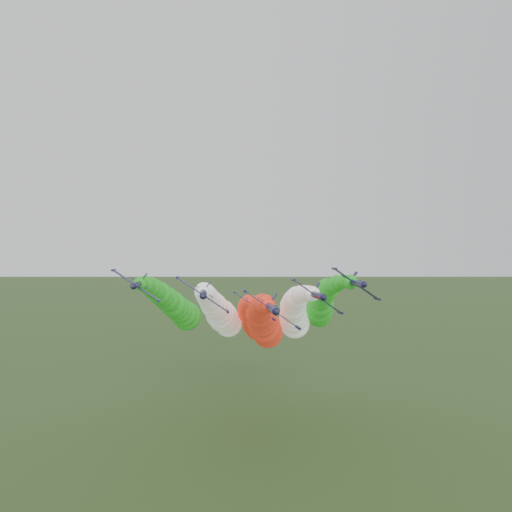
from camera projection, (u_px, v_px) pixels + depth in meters
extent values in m
cylinder|color=#131135|center=(272.00, 308.00, 71.92)|extent=(1.52, 8.93, 1.52)
cone|color=#131135|center=(277.00, 312.00, 66.69)|extent=(1.38, 1.79, 1.38)
cone|color=black|center=(267.00, 305.00, 76.75)|extent=(1.38, 0.89, 1.38)
ellipsoid|color=black|center=(275.00, 307.00, 69.97)|extent=(1.01, 1.86, 0.95)
cube|color=#131135|center=(271.00, 309.00, 71.72)|extent=(7.90, 1.88, 5.50)
cylinder|color=#131135|center=(244.00, 291.00, 71.29)|extent=(0.61, 2.58, 0.61)
cylinder|color=#131135|center=(298.00, 327.00, 72.14)|extent=(0.61, 2.58, 0.61)
cube|color=#131135|center=(272.00, 299.00, 75.73)|extent=(1.41, 1.49, 1.96)
cube|color=#131135|center=(269.00, 305.00, 75.68)|extent=(3.16, 1.09, 2.22)
sphere|color=red|center=(268.00, 306.00, 75.37)|extent=(2.17, 2.17, 2.17)
sphere|color=red|center=(266.00, 304.00, 78.90)|extent=(3.13, 3.13, 3.13)
sphere|color=red|center=(264.00, 304.00, 82.43)|extent=(3.30, 3.30, 3.30)
sphere|color=red|center=(262.00, 305.00, 85.96)|extent=(3.86, 3.86, 3.86)
sphere|color=red|center=(261.00, 306.00, 89.51)|extent=(3.41, 3.41, 3.41)
sphere|color=red|center=(260.00, 307.00, 93.06)|extent=(4.11, 4.11, 4.11)
sphere|color=red|center=(260.00, 309.00, 96.61)|extent=(4.52, 4.52, 4.52)
sphere|color=red|center=(260.00, 311.00, 100.18)|extent=(4.78, 4.78, 4.78)
sphere|color=red|center=(260.00, 314.00, 103.75)|extent=(6.00, 6.00, 6.00)
sphere|color=red|center=(261.00, 316.00, 107.32)|extent=(6.00, 6.00, 6.00)
sphere|color=red|center=(261.00, 319.00, 110.91)|extent=(6.41, 6.41, 6.41)
sphere|color=red|center=(262.00, 321.00, 114.50)|extent=(7.17, 7.17, 7.17)
sphere|color=red|center=(263.00, 324.00, 118.09)|extent=(6.32, 6.32, 6.32)
sphere|color=red|center=(265.00, 327.00, 121.70)|extent=(7.92, 7.92, 7.92)
sphere|color=red|center=(266.00, 330.00, 125.31)|extent=(7.56, 7.56, 7.56)
sphere|color=red|center=(268.00, 333.00, 128.92)|extent=(7.77, 7.77, 7.77)
cylinder|color=#131135|center=(203.00, 294.00, 78.48)|extent=(1.52, 8.93, 1.52)
cone|color=#131135|center=(203.00, 297.00, 73.25)|extent=(1.38, 1.79, 1.38)
cone|color=black|center=(203.00, 291.00, 83.31)|extent=(1.38, 0.89, 1.38)
ellipsoid|color=black|center=(205.00, 293.00, 76.53)|extent=(1.01, 1.86, 0.95)
cube|color=#131135|center=(203.00, 295.00, 78.27)|extent=(7.90, 1.88, 5.50)
cylinder|color=#131135|center=(177.00, 277.00, 77.85)|extent=(0.61, 2.58, 0.61)
cylinder|color=#131135|center=(228.00, 311.00, 78.69)|extent=(0.61, 2.58, 0.61)
cube|color=#131135|center=(207.00, 286.00, 82.29)|extent=(1.41, 1.49, 1.96)
cube|color=#131135|center=(204.00, 291.00, 82.23)|extent=(3.16, 1.09, 2.22)
sphere|color=white|center=(203.00, 292.00, 81.93)|extent=(2.27, 2.27, 2.27)
sphere|color=white|center=(203.00, 291.00, 85.45)|extent=(2.28, 2.28, 2.28)
sphere|color=white|center=(204.00, 292.00, 88.98)|extent=(3.44, 3.44, 3.44)
sphere|color=white|center=(205.00, 293.00, 92.52)|extent=(3.77, 3.77, 3.77)
sphere|color=white|center=(206.00, 294.00, 96.06)|extent=(4.10, 4.10, 4.10)
sphere|color=white|center=(207.00, 296.00, 99.61)|extent=(4.13, 4.13, 4.13)
sphere|color=white|center=(209.00, 298.00, 103.17)|extent=(4.61, 4.61, 4.61)
sphere|color=white|center=(210.00, 301.00, 106.73)|extent=(4.76, 4.76, 4.76)
sphere|color=white|center=(212.00, 303.00, 110.30)|extent=(5.42, 5.42, 5.42)
sphere|color=white|center=(214.00, 306.00, 113.88)|extent=(5.92, 5.92, 5.92)
sphere|color=white|center=(216.00, 308.00, 117.46)|extent=(5.94, 5.94, 5.94)
sphere|color=white|center=(218.00, 311.00, 121.05)|extent=(6.52, 6.52, 6.52)
sphere|color=white|center=(221.00, 314.00, 124.65)|extent=(7.51, 7.51, 7.51)
sphere|color=white|center=(223.00, 317.00, 128.25)|extent=(7.77, 7.77, 7.77)
sphere|color=white|center=(226.00, 320.00, 131.86)|extent=(6.89, 6.89, 6.89)
sphere|color=white|center=(228.00, 323.00, 135.48)|extent=(7.35, 7.35, 7.35)
cylinder|color=#131135|center=(317.00, 295.00, 81.56)|extent=(1.52, 8.93, 1.52)
cone|color=#131135|center=(325.00, 298.00, 76.34)|extent=(1.38, 1.79, 1.38)
cone|color=black|center=(311.00, 293.00, 86.40)|extent=(1.38, 0.89, 1.38)
ellipsoid|color=black|center=(321.00, 294.00, 79.61)|extent=(1.01, 1.86, 0.95)
cube|color=#131135|center=(317.00, 296.00, 81.36)|extent=(7.90, 1.88, 5.50)
cylinder|color=#131135|center=(293.00, 280.00, 80.94)|extent=(0.61, 2.58, 0.61)
cylinder|color=#131135|center=(340.00, 312.00, 81.78)|extent=(0.61, 2.58, 0.61)
cube|color=#131135|center=(316.00, 288.00, 85.37)|extent=(1.41, 1.49, 1.96)
cube|color=#131135|center=(312.00, 293.00, 85.32)|extent=(3.16, 1.09, 2.22)
sphere|color=white|center=(312.00, 294.00, 85.02)|extent=(2.61, 2.61, 2.61)
sphere|color=white|center=(308.00, 293.00, 88.54)|extent=(2.74, 2.74, 2.74)
sphere|color=white|center=(305.00, 293.00, 92.07)|extent=(3.00, 3.00, 3.00)
sphere|color=white|center=(302.00, 294.00, 95.60)|extent=(3.57, 3.57, 3.57)
sphere|color=white|center=(299.00, 296.00, 99.15)|extent=(3.43, 3.43, 3.43)
sphere|color=white|center=(297.00, 297.00, 102.70)|extent=(4.65, 4.65, 4.65)
sphere|color=white|center=(296.00, 299.00, 106.25)|extent=(4.96, 4.96, 4.96)
sphere|color=white|center=(294.00, 302.00, 109.82)|extent=(5.46, 5.46, 5.46)
sphere|color=white|center=(294.00, 304.00, 113.39)|extent=(4.95, 4.95, 4.95)
sphere|color=white|center=(293.00, 307.00, 116.97)|extent=(6.26, 6.26, 6.26)
sphere|color=white|center=(293.00, 309.00, 120.55)|extent=(5.81, 5.81, 5.81)
sphere|color=white|center=(293.00, 312.00, 124.14)|extent=(5.91, 5.91, 5.91)
sphere|color=white|center=(293.00, 315.00, 127.73)|extent=(6.99, 6.99, 6.99)
sphere|color=white|center=(293.00, 318.00, 131.34)|extent=(7.59, 7.59, 7.59)
sphere|color=white|center=(294.00, 321.00, 134.95)|extent=(7.04, 7.04, 7.04)
sphere|color=white|center=(295.00, 324.00, 138.56)|extent=(8.16, 8.16, 8.16)
cylinder|color=#131135|center=(137.00, 285.00, 87.26)|extent=(1.52, 8.93, 1.52)
cone|color=#131135|center=(133.00, 287.00, 82.03)|extent=(1.38, 1.79, 1.38)
cone|color=black|center=(141.00, 283.00, 92.09)|extent=(1.38, 0.89, 1.38)
ellipsoid|color=black|center=(137.00, 284.00, 85.31)|extent=(1.01, 1.86, 0.95)
cube|color=#131135|center=(136.00, 285.00, 87.05)|extent=(7.90, 1.88, 5.50)
cylinder|color=#131135|center=(113.00, 270.00, 86.63)|extent=(0.61, 2.58, 0.61)
cylinder|color=#131135|center=(159.00, 301.00, 87.47)|extent=(0.61, 2.58, 0.61)
cube|color=#131135|center=(143.00, 278.00, 91.07)|extent=(1.41, 1.49, 1.96)
cube|color=#131135|center=(140.00, 283.00, 91.01)|extent=(3.16, 1.09, 2.22)
sphere|color=#1D8E1B|center=(140.00, 284.00, 90.71)|extent=(2.35, 2.35, 2.35)
sphere|color=#1D8E1B|center=(142.00, 283.00, 94.23)|extent=(2.41, 2.41, 2.41)
sphere|color=#1D8E1B|center=(145.00, 284.00, 97.76)|extent=(3.33, 3.33, 3.33)
sphere|color=#1D8E1B|center=(148.00, 285.00, 101.30)|extent=(3.32, 3.32, 3.32)
sphere|color=#1D8E1B|center=(151.00, 287.00, 104.84)|extent=(4.13, 4.13, 4.13)
sphere|color=#1D8E1B|center=(154.00, 289.00, 108.39)|extent=(4.54, 4.54, 4.54)
sphere|color=#1D8E1B|center=(157.00, 291.00, 111.95)|extent=(4.24, 4.24, 4.24)
sphere|color=#1D8E1B|center=(160.00, 293.00, 115.51)|extent=(5.31, 5.31, 5.31)
sphere|color=#1D8E1B|center=(163.00, 296.00, 119.08)|extent=(5.46, 5.46, 5.46)
sphere|color=#1D8E1B|center=(166.00, 298.00, 122.66)|extent=(5.99, 5.99, 5.99)
sphere|color=#1D8E1B|center=(170.00, 301.00, 126.24)|extent=(5.45, 5.45, 5.45)
sphere|color=#1D8E1B|center=(173.00, 304.00, 129.83)|extent=(6.69, 6.69, 6.69)
sphere|color=#1D8E1B|center=(176.00, 307.00, 133.43)|extent=(6.71, 6.71, 6.71)
sphere|color=#1D8E1B|center=(180.00, 310.00, 137.03)|extent=(7.04, 7.04, 7.04)
sphere|color=#1D8E1B|center=(183.00, 313.00, 140.64)|extent=(7.68, 7.68, 7.68)
sphere|color=#1D8E1B|center=(187.00, 316.00, 144.26)|extent=(8.27, 8.27, 8.27)
cylinder|color=#131135|center=(356.00, 283.00, 88.45)|extent=(1.52, 8.93, 1.52)
cone|color=#131135|center=(366.00, 285.00, 83.22)|extent=(1.38, 1.79, 1.38)
cone|color=black|center=(348.00, 282.00, 93.28)|extent=(1.38, 0.89, 1.38)
ellipsoid|color=black|center=(361.00, 282.00, 86.50)|extent=(1.01, 1.86, 0.95)
cube|color=#131135|center=(356.00, 284.00, 88.24)|extent=(7.90, 1.88, 5.50)
cylinder|color=#131135|center=(334.00, 269.00, 87.82)|extent=(0.61, 2.58, 0.61)
cylinder|color=#131135|center=(377.00, 299.00, 88.66)|extent=(0.61, 2.58, 0.61)
cube|color=#131135|center=(353.00, 277.00, 92.26)|extent=(1.41, 1.49, 1.96)
cube|color=#131135|center=(350.00, 281.00, 92.20)|extent=(3.16, 1.09, 2.22)
sphere|color=#1D8E1B|center=(350.00, 282.00, 91.90)|extent=(2.78, 2.78, 2.78)
sphere|color=#1D8E1B|center=(345.00, 282.00, 95.42)|extent=(2.50, 2.50, 2.50)
sphere|color=#1D8E1B|center=(340.00, 283.00, 98.95)|extent=(2.90, 2.90, 2.90)
sphere|color=#1D8E1B|center=(336.00, 284.00, 102.49)|extent=(3.57, 3.57, 3.57)
sphere|color=#1D8E1B|center=(333.00, 285.00, 106.03)|extent=(3.39, 3.39, 3.39)
sphere|color=#1D8E1B|center=(330.00, 287.00, 109.58)|extent=(3.74, 3.74, 3.74)
sphere|color=#1D8E1B|center=(328.00, 290.00, 113.14)|extent=(5.26, 5.26, 5.26)
sphere|color=#1D8E1B|center=(325.00, 292.00, 116.70)|extent=(4.80, 4.80, 4.80)
sphere|color=#1D8E1B|center=(324.00, 294.00, 120.27)|extent=(5.01, 5.01, 5.01)
sphere|color=#1D8E1B|center=(322.00, 297.00, 123.85)|extent=(5.41, 5.41, 5.41)
sphere|color=#1D8E1B|center=(321.00, 300.00, 127.43)|extent=(5.44, 5.44, 5.44)
sphere|color=#1D8E1B|center=(320.00, 303.00, 131.02)|extent=(7.05, 7.05, 7.05)
sphere|color=#1D8E1B|center=(320.00, 306.00, 134.62)|extent=(6.97, 6.97, 6.97)
sphere|color=#1D8E1B|center=(320.00, 309.00, 138.22)|extent=(7.68, 7.68, 7.68)
sphere|color=#1D8E1B|center=(320.00, 312.00, 141.83)|extent=(7.50, 7.50, 7.50)
sphere|color=#1D8E1B|center=(320.00, 315.00, 145.45)|extent=(7.23, 7.23, 7.23)
cylinder|color=#131135|center=(254.00, 305.00, 97.10)|extent=(1.52, 8.93, 1.52)
cone|color=#131135|center=(257.00, 308.00, 91.87)|extent=(1.38, 1.79, 1.38)
cone|color=black|center=(252.00, 303.00, 101.93)|extent=(1.38, 0.89, 1.38)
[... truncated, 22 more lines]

